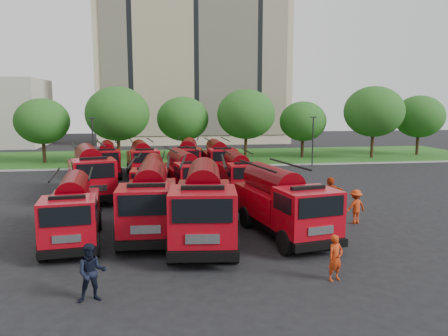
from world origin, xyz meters
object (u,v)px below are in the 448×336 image
object	(u,v)px
fire_truck_1	(150,200)
fire_truck_2	(203,204)
fire_truck_11	(218,158)
firefighter_5	(330,204)
fire_truck_8	(107,159)
firefighter_1	(93,301)
firefighter_4	(95,221)
fire_truck_3	(282,202)
firefighter_0	(335,280)
fire_truck_10	(188,158)
fire_truck_7	(239,173)
fire_truck_5	(151,179)
fire_truck_9	(142,159)
fire_truck_6	(186,174)
fire_truck_0	(73,210)
firefighter_3	(355,223)
fire_truck_4	(90,172)
firefighter_2	(337,246)

from	to	relation	value
fire_truck_1	fire_truck_2	world-z (taller)	fire_truck_2
fire_truck_11	firefighter_5	world-z (taller)	fire_truck_11
fire_truck_8	firefighter_1	bearing A→B (deg)	-90.87
firefighter_1	firefighter_4	xyz separation A→B (m)	(-1.38, 10.22, 0.00)
firefighter_1	fire_truck_3	bearing A→B (deg)	28.93
firefighter_1	firefighter_4	distance (m)	10.31
firefighter_0	firefighter_1	bearing A→B (deg)	162.49
fire_truck_10	fire_truck_11	world-z (taller)	fire_truck_10
fire_truck_7	fire_truck_10	distance (m)	8.77
fire_truck_5	firefighter_5	world-z (taller)	fire_truck_5
fire_truck_1	fire_truck_7	xyz separation A→B (m)	(6.15, 9.06, -0.26)
fire_truck_8	fire_truck_9	xyz separation A→B (m)	(3.16, -0.94, 0.04)
fire_truck_9	firefighter_5	world-z (taller)	fire_truck_9
fire_truck_6	fire_truck_7	xyz separation A→B (m)	(3.83, 0.50, -0.12)
fire_truck_11	firefighter_0	xyz separation A→B (m)	(1.15, -24.35, -1.55)
fire_truck_10	fire_truck_6	bearing A→B (deg)	-88.56
fire_truck_0	firefighter_1	xyz separation A→B (m)	(1.83, -6.63, -1.53)
fire_truck_7	firefighter_4	world-z (taller)	fire_truck_7
fire_truck_3	fire_truck_0	bearing A→B (deg)	166.39
fire_truck_11	firefighter_3	distance (m)	18.01
fire_truck_5	fire_truck_1	bearing A→B (deg)	-87.17
firefighter_3	firefighter_4	bearing A→B (deg)	-24.47
firefighter_0	firefighter_5	world-z (taller)	firefighter_5
fire_truck_8	fire_truck_11	bearing A→B (deg)	-11.53
fire_truck_3	fire_truck_6	size ratio (longest dim) A/B	1.05
fire_truck_11	firefighter_5	xyz separation A→B (m)	(5.70, -12.50, -1.55)
fire_truck_11	firefighter_0	distance (m)	24.42
fire_truck_7	firefighter_0	size ratio (longest dim) A/B	3.66
fire_truck_0	fire_truck_11	size ratio (longest dim) A/B	1.01
firefighter_0	firefighter_3	bearing A→B (deg)	39.51
fire_truck_0	fire_truck_11	world-z (taller)	fire_truck_11
fire_truck_4	firefighter_4	distance (m)	6.85
firefighter_0	firefighter_5	distance (m)	12.69
fire_truck_0	firefighter_1	world-z (taller)	fire_truck_0
fire_truck_2	fire_truck_8	size ratio (longest dim) A/B	1.20
fire_truck_8	firefighter_1	world-z (taller)	fire_truck_8
fire_truck_5	firefighter_4	distance (m)	5.71
fire_truck_11	firefighter_3	size ratio (longest dim) A/B	3.64
fire_truck_5	fire_truck_9	world-z (taller)	fire_truck_9
fire_truck_2	firefighter_3	distance (m)	8.89
fire_truck_8	fire_truck_11	distance (m)	10.00
fire_truck_6	firefighter_2	xyz separation A→B (m)	(6.26, -11.76, -1.58)
firefighter_3	fire_truck_4	bearing A→B (deg)	-44.89
fire_truck_3	firefighter_0	size ratio (longest dim) A/B	4.37
fire_truck_5	firefighter_1	xyz separation A→B (m)	(-1.68, -14.81, -1.48)
firefighter_0	firefighter_4	xyz separation A→B (m)	(-10.03, 9.74, 0.00)
firefighter_3	fire_truck_0	bearing A→B (deg)	-10.20
firefighter_3	firefighter_0	bearing A→B (deg)	45.90
fire_truck_3	firefighter_3	distance (m)	5.06
fire_truck_11	firefighter_4	bearing A→B (deg)	-123.04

